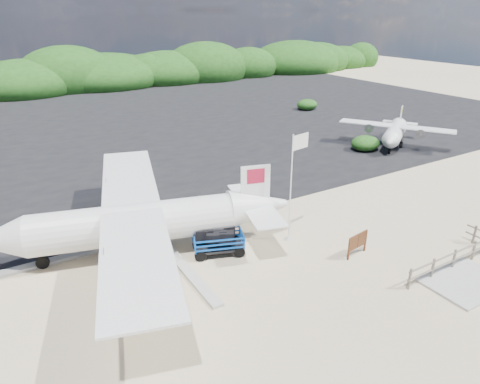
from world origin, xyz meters
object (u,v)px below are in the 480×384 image
object	(u,v)px
baggage_cart	(218,253)
signboard	(356,255)
aircraft_small	(33,119)
crew_b	(245,206)
crew_c	(229,211)
flagpole	(288,239)
crew_a	(165,229)
aircraft_large	(225,124)

from	to	relation	value
baggage_cart	signboard	distance (m)	6.66
baggage_cart	aircraft_small	size ratio (longest dim) A/B	0.33
signboard	baggage_cart	bearing A→B (deg)	138.85
crew_b	aircraft_small	distance (m)	33.00
crew_b	baggage_cart	bearing A→B (deg)	62.79
baggage_cart	crew_c	bearing A→B (deg)	69.69
flagpole	aircraft_small	bearing A→B (deg)	102.34
signboard	crew_b	distance (m)	6.74
crew_a	aircraft_large	distance (m)	24.70
crew_a	aircraft_small	world-z (taller)	crew_a
flagpole	crew_b	distance (m)	3.41
crew_a	baggage_cart	bearing A→B (deg)	137.89
flagpole	aircraft_small	world-z (taller)	flagpole
baggage_cart	flagpole	bearing A→B (deg)	10.30
aircraft_large	aircraft_small	distance (m)	20.98
crew_b	aircraft_small	bearing A→B (deg)	-54.55
crew_a	crew_b	size ratio (longest dim) A/B	1.13
signboard	crew_a	xyz separation A→B (m)	(-7.46, 5.71, 0.85)
aircraft_large	crew_c	bearing A→B (deg)	77.01
crew_c	baggage_cart	bearing A→B (deg)	73.18
baggage_cart	aircraft_small	bearing A→B (deg)	116.41
baggage_cart	crew_b	size ratio (longest dim) A/B	1.73
signboard	aircraft_small	bearing A→B (deg)	95.52
signboard	crew_b	size ratio (longest dim) A/B	0.97
crew_c	aircraft_large	size ratio (longest dim) A/B	0.11
crew_a	crew_c	distance (m)	3.70
signboard	aircraft_small	size ratio (longest dim) A/B	0.19
flagpole	crew_b	world-z (taller)	flagpole
flagpole	signboard	xyz separation A→B (m)	(1.86, -2.96, 0.00)
aircraft_large	crew_a	bearing A→B (deg)	69.52
baggage_cart	crew_c	size ratio (longest dim) A/B	1.36
aircraft_large	flagpole	bearing A→B (deg)	84.11
signboard	aircraft_large	xyz separation A→B (m)	(7.04, 25.69, 0.00)
baggage_cart	crew_a	bearing A→B (deg)	150.93
signboard	flagpole	bearing A→B (deg)	113.63
flagpole	signboard	distance (m)	3.49
baggage_cart	aircraft_large	distance (m)	25.46
flagpole	crew_a	bearing A→B (deg)	153.81
crew_a	aircraft_large	world-z (taller)	aircraft_large
aircraft_small	crew_b	bearing A→B (deg)	69.65
crew_c	aircraft_small	size ratio (longest dim) A/B	0.24
crew_a	aircraft_small	distance (m)	32.80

